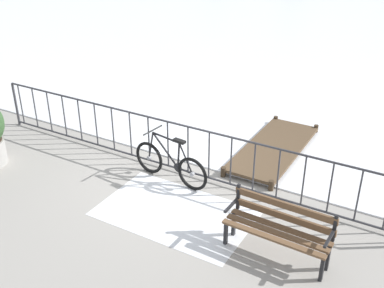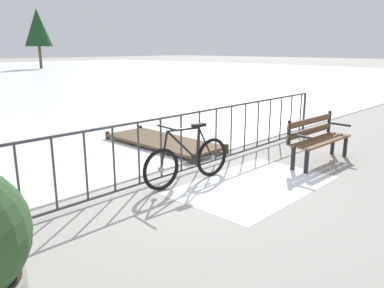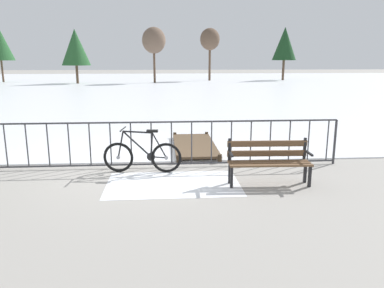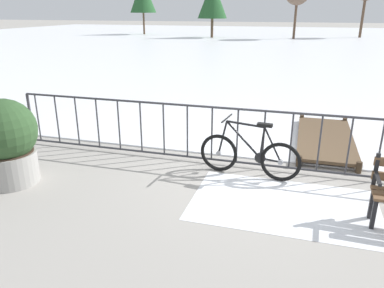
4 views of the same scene
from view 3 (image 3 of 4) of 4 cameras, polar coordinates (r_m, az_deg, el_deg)
name	(u,v)px [view 3 (image 3 of 4)]	position (r m, az deg, el deg)	size (l,w,h in m)	color
ground_plane	(142,168)	(8.65, -7.60, -3.59)	(160.00, 160.00, 0.00)	#9E9991
frozen_pond	(158,85)	(36.77, -5.20, 8.98)	(80.00, 56.00, 0.03)	white
snow_patch	(173,184)	(7.49, -2.89, -6.06)	(2.63, 1.63, 0.01)	white
railing_fence	(141,144)	(8.51, -7.71, 0.03)	(9.06, 0.06, 1.07)	#38383D
bicycle_near_railing	(142,156)	(8.22, -7.54, -1.80)	(1.71, 0.52, 0.97)	black
park_bench	(269,159)	(7.53, 11.56, -2.18)	(1.61, 0.53, 0.89)	brown
wooden_dock	(194,145)	(10.29, 0.37, -0.15)	(1.10, 2.92, 0.20)	brown
tree_far_west	(285,44)	(45.64, 13.89, 14.56)	(2.73, 2.73, 6.00)	brown
tree_west_mid	(154,41)	(39.64, -5.82, 15.36)	(2.39, 2.39, 5.59)	brown
tree_centre	(75,47)	(39.90, -17.30, 13.84)	(2.82, 2.82, 5.32)	brown
tree_far_east	(210,40)	(43.54, 2.73, 15.55)	(2.19, 2.19, 5.80)	brown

